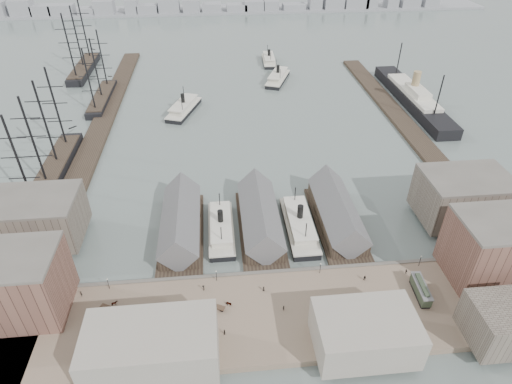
{
  "coord_description": "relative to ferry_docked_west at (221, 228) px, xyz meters",
  "views": [
    {
      "loc": [
        -12.27,
        -92.94,
        93.26
      ],
      "look_at": [
        0.0,
        30.0,
        6.0
      ],
      "focal_mm": 30.0,
      "sensor_mm": 36.0,
      "label": 1
    }
  ],
  "objects": [
    {
      "name": "street_bldg_center",
      "position": [
        33.0,
        -48.06,
        4.7
      ],
      "size": [
        24.0,
        16.0,
        10.0
      ],
      "primitive_type": "cube",
      "color": "gray",
      "rests_on": "quay"
    },
    {
      "name": "sailing_ship_mid",
      "position": [
        -60.17,
        115.19,
        0.09
      ],
      "size": [
        8.12,
        46.93,
        33.39
      ],
      "color": "black",
      "rests_on": "ground"
    },
    {
      "name": "ferry_shed_center",
      "position": [
        13.0,
        0.82,
        2.33
      ],
      "size": [
        14.0,
        42.0,
        12.6
      ],
      "color": "#2D231C",
      "rests_on": "ground"
    },
    {
      "name": "ferry_shed_east",
      "position": [
        39.0,
        0.82,
        2.33
      ],
      "size": [
        14.0,
        42.0,
        12.6
      ],
      "color": "#2D231C",
      "rests_on": "ground"
    },
    {
      "name": "street_bldg_east",
      "position": [
        68.0,
        -49.06,
        5.2
      ],
      "size": [
        18.0,
        14.0,
        11.0
      ],
      "primitive_type": "cube",
      "color": "#60564C",
      "rests_on": "quay"
    },
    {
      "name": "pedestrian_7",
      "position": [
        39.07,
        -38.87,
        0.49
      ],
      "size": [
        0.92,
        1.17,
        1.59
      ],
      "primitive_type": "imported",
      "rotation": [
        0.0,
        0.0,
        4.35
      ],
      "color": "black",
      "rests_on": "quay"
    },
    {
      "name": "east_wharf",
      "position": [
        91.0,
        73.94,
        -1.5
      ],
      "size": [
        10.0,
        180.0,
        1.6
      ],
      "primitive_type": "cube",
      "color": "#2D231C",
      "rests_on": "ground"
    },
    {
      "name": "pedestrian_0",
      "position": [
        -39.1,
        -25.05,
        0.59
      ],
      "size": [
        0.67,
        0.78,
        1.79
      ],
      "primitive_type": "imported",
      "rotation": [
        0.0,
        0.0,
        5.06
      ],
      "color": "black",
      "rests_on": "quay"
    },
    {
      "name": "ferry_open_far",
      "position": [
        37.03,
        168.95,
        -0.1
      ],
      "size": [
        8.94,
        26.61,
        9.4
      ],
      "rotation": [
        0.0,
        0.0,
        -0.04
      ],
      "color": "black",
      "rests_on": "ground"
    },
    {
      "name": "ferry_shed_west",
      "position": [
        -13.0,
        0.82,
        2.33
      ],
      "size": [
        14.0,
        42.0,
        12.6
      ],
      "color": "#2D231C",
      "rests_on": "ground"
    },
    {
      "name": "lamp_post_near_w",
      "position": [
        -2.0,
        -23.06,
        2.41
      ],
      "size": [
        0.44,
        0.44,
        3.92
      ],
      "color": "black",
      "rests_on": "quay"
    },
    {
      "name": "horse_cart_right",
      "position": [
        34.5,
        -34.56,
        0.46
      ],
      "size": [
        4.73,
        2.42,
        1.45
      ],
      "rotation": [
        0.0,
        0.0,
        1.35
      ],
      "color": "black",
      "rests_on": "quay"
    },
    {
      "name": "west_wharf",
      "position": [
        -55.0,
        83.94,
        -1.5
      ],
      "size": [
        10.0,
        220.0,
        1.6
      ],
      "primitive_type": "cube",
      "color": "#2D231C",
      "rests_on": "ground"
    },
    {
      "name": "pedestrian_2",
      "position": [
        -5.72,
        -26.29,
        0.6
      ],
      "size": [
        1.12,
        1.34,
        1.81
      ],
      "primitive_type": "imported",
      "rotation": [
        0.0,
        0.0,
        5.17
      ],
      "color": "black",
      "rests_on": "quay"
    },
    {
      "name": "pedestrian_8",
      "position": [
        52.95,
        -25.74,
        0.49
      ],
      "size": [
        0.52,
        0.98,
        1.59
      ],
      "primitive_type": "imported",
      "rotation": [
        0.0,
        0.0,
        1.72
      ],
      "color": "black",
      "rests_on": "quay"
    },
    {
      "name": "ferry_open_mid",
      "position": [
        38.16,
        135.49,
        0.12
      ],
      "size": [
        18.69,
        30.12,
        10.34
      ],
      "rotation": [
        0.0,
        0.0,
        -0.38
      ],
      "color": "black",
      "rests_on": "ground"
    },
    {
      "name": "pedestrian_5",
      "position": [
        15.4,
        -35.51,
        0.59
      ],
      "size": [
        0.69,
        0.78,
        1.79
      ],
      "primitive_type": "imported",
      "rotation": [
        0.0,
        0.0,
        5.09
      ],
      "color": "black",
      "rests_on": "quay"
    },
    {
      "name": "pedestrian_6",
      "position": [
        40.07,
        -27.22,
        0.59
      ],
      "size": [
        1.09,
        1.1,
        1.79
      ],
      "primitive_type": "imported",
      "rotation": [
        0.0,
        0.0,
        5.46
      ],
      "color": "black",
      "rests_on": "quay"
    },
    {
      "name": "street_bldg_west",
      "position": [
        -17.0,
        -48.06,
        5.7
      ],
      "size": [
        30.0,
        16.0,
        12.0
      ],
      "primitive_type": "cube",
      "color": "gray",
      "rests_on": "quay"
    },
    {
      "name": "lamp_post_far_w",
      "position": [
        -32.0,
        -23.06,
        2.41
      ],
      "size": [
        0.44,
        0.44,
        3.92
      ],
      "color": "black",
      "rests_on": "quay"
    },
    {
      "name": "horse_cart_left",
      "position": [
        -30.1,
        -29.58,
        0.49
      ],
      "size": [
        4.71,
        3.37,
        1.55
      ],
      "rotation": [
        0.0,
        0.0,
        1.08
      ],
      "color": "black",
      "rests_on": "quay"
    },
    {
      "name": "warehouse_east_front",
      "position": [
        79.0,
        -28.06,
        9.2
      ],
      "size": [
        30.0,
        18.0,
        19.0
      ],
      "primitive_type": "cube",
      "color": "brown",
      "rests_on": "east_land"
    },
    {
      "name": "far_shore",
      "position": [
        10.93,
        318.08,
        1.6
      ],
      "size": [
        500.0,
        40.0,
        15.72
      ],
      "color": "gray",
      "rests_on": "ground"
    },
    {
      "name": "lamp_post_near_e",
      "position": [
        28.0,
        -23.06,
        2.41
      ],
      "size": [
        0.44,
        0.44,
        3.92
      ],
      "color": "black",
      "rests_on": "quay"
    },
    {
      "name": "warehouse_west_back",
      "position": [
        -57.0,
        1.94,
        6.7
      ],
      "size": [
        26.0,
        20.0,
        14.0
      ],
      "primitive_type": "cube",
      "color": "#60564C",
      "rests_on": "west_land"
    },
    {
      "name": "sailing_ship_near",
      "position": [
        -65.06,
        40.32,
        0.43
      ],
      "size": [
        9.04,
        62.3,
        37.18
      ],
      "color": "black",
      "rests_on": "ground"
    },
    {
      "name": "pedestrian_9",
      "position": [
        73.0,
        -39.98,
        0.49
      ],
      "size": [
        0.92,
        0.85,
        1.58
      ],
      "primitive_type": "imported",
      "rotation": [
        0.0,
        0.0,
        0.6
      ],
      "color": "black",
      "rests_on": "quay"
    },
    {
      "name": "horse_cart_center",
      "position": [
        0.23,
        -32.96,
        0.49
      ],
      "size": [
        4.83,
        3.18,
        1.54
      ],
      "rotation": [
        0.0,
        0.0,
        1.11
      ],
      "color": "black",
      "rests_on": "quay"
    },
    {
      "name": "warehouse_east_back",
      "position": [
        81.0,
        -1.06,
        7.2
      ],
      "size": [
        28.0,
        20.0,
        15.0
      ],
      "primitive_type": "cube",
      "color": "#60564C",
      "rests_on": "east_land"
    },
    {
      "name": "pedestrian_1",
      "position": [
        -34.49,
        -36.46,
        0.53
      ],
      "size": [
        0.92,
        1.0,
        1.66
      ],
      "primitive_type": "imported",
      "rotation": [
        0.0,
        0.0,
        4.26
      ],
      "color": "black",
      "rests_on": "quay"
    },
    {
      "name": "ferry_docked_west",
      "position": [
        0.0,
        0.0,
        0.0
      ],
      "size": [
        8.26,
        27.53,
        9.83
      ],
      "color": "black",
      "rests_on": "ground"
    },
    {
      "name": "lamp_post_far_e",
      "position": [
        58.0,
        -23.06,
        2.41
      ],
      "size": [
        0.44,
        0.44,
        3.92
      ],
      "color": "black",
      "rests_on": "quay"
    },
    {
      "name": "ferry_open_near",
      "position": [
        -15.9,
        97.18,
        0.15
      ],
      "size": [
        18.09,
        30.56,
        10.47
      ],
      "rotation": [
        0.0,
        0.0,
        -0.34
      ],
      "color": "black",
      "rests_on": "ground"
    },
    {
      "name": "pedestrian_4",
      "position": [
        10.95,
        -28.19,
        0.48
      ],
      "size": [
        0.82,
        0.91,
        1.57
      ],
      "primitive_type": "imported",
      "rotation": [
        0.0,
        0.0,
        4.18
      ],
      "color": "black",
      "rests_on": "quay"
    },
    {
      "name": "seawall",
      "position": [
        13.0,
        -21.26,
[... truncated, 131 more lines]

